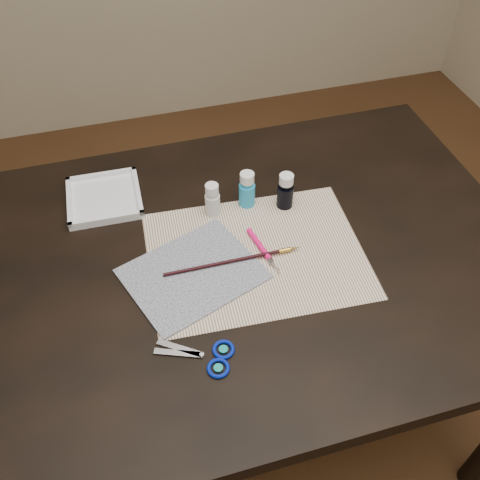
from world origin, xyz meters
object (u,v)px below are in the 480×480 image
object	(u,v)px
canvas	(193,274)
paint_bottle_navy	(285,191)
paint_bottle_cyan	(247,189)
palette_tray	(104,197)
paint_bottle_white	(212,199)
paper	(256,254)
scissors	(193,356)

from	to	relation	value
canvas	paint_bottle_navy	xyz separation A→B (m)	(0.26, 0.15, 0.04)
paint_bottle_cyan	palette_tray	distance (m)	0.35
paint_bottle_white	palette_tray	bearing A→B (deg)	154.92
paper	scissors	bearing A→B (deg)	-131.19
canvas	paint_bottle_cyan	xyz separation A→B (m)	(0.17, 0.18, 0.04)
paint_bottle_cyan	paint_bottle_navy	xyz separation A→B (m)	(0.09, -0.03, 0.00)
canvas	paint_bottle_cyan	world-z (taller)	paint_bottle_cyan
scissors	paint_bottle_white	bearing A→B (deg)	-87.98
paint_bottle_white	scissors	distance (m)	0.40
canvas	paint_bottle_white	xyz separation A→B (m)	(0.09, 0.17, 0.04)
canvas	paint_bottle_white	bearing A→B (deg)	63.36
scissors	paint_bottle_navy	bearing A→B (deg)	-109.52
paint_bottle_navy	palette_tray	xyz separation A→B (m)	(-0.42, 0.14, -0.04)
paper	canvas	world-z (taller)	canvas
paint_bottle_cyan	paint_bottle_navy	world-z (taller)	same
canvas	paint_bottle_white	world-z (taller)	paint_bottle_white
scissors	palette_tray	distance (m)	0.50
palette_tray	scissors	bearing A→B (deg)	-76.80
canvas	paint_bottle_white	distance (m)	0.20
canvas	paint_bottle_white	size ratio (longest dim) A/B	3.12
paper	canvas	xyz separation A→B (m)	(-0.15, -0.02, 0.00)
paper	paint_bottle_white	bearing A→B (deg)	110.81
canvas	scissors	xyz separation A→B (m)	(-0.04, -0.20, 0.00)
canvas	paint_bottle_navy	size ratio (longest dim) A/B	2.87
paint_bottle_cyan	scissors	world-z (taller)	paint_bottle_cyan
scissors	paint_bottle_cyan	bearing A→B (deg)	-98.36
paint_bottle_cyan	paint_bottle_white	bearing A→B (deg)	-174.47
paper	paint_bottle_navy	distance (m)	0.18
paper	scissors	xyz separation A→B (m)	(-0.19, -0.22, 0.00)
paint_bottle_white	paint_bottle_navy	xyz separation A→B (m)	(0.17, -0.02, 0.00)
paper	canvas	distance (m)	0.15
paint_bottle_white	scissors	xyz separation A→B (m)	(-0.13, -0.37, -0.04)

